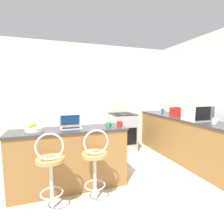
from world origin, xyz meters
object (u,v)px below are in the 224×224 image
object	(u,v)px
laptop	(71,124)
mug_green	(108,125)
microwave	(198,112)
mug_white	(214,121)
mug_red	(119,124)
fruit_bowl	(34,128)
stove_range	(123,132)
bar_stool_near	(51,175)
toaster	(177,112)
mug_blue	(163,111)
bar_stool_far	(95,168)

from	to	relation	value
laptop	mug_green	bearing A→B (deg)	-18.79
microwave	laptop	bearing A→B (deg)	177.56
laptop	mug_white	world-z (taller)	laptop
mug_red	fruit_bowl	xyz separation A→B (m)	(-1.24, 0.12, -0.01)
stove_range	mug_green	xyz separation A→B (m)	(-0.83, -1.45, 0.50)
stove_range	mug_red	size ratio (longest dim) A/B	10.00
bar_stool_near	fruit_bowl	xyz separation A→B (m)	(-0.21, 0.50, 0.48)
bar_stool_near	toaster	size ratio (longest dim) A/B	3.34
fruit_bowl	mug_green	xyz separation A→B (m)	(1.06, -0.12, 0.01)
stove_range	mug_red	world-z (taller)	mug_red
microwave	mug_red	distance (m)	1.64
microwave	mug_green	size ratio (longest dim) A/B	5.03
mug_blue	mug_white	size ratio (longest dim) A/B	0.96
mug_white	mug_green	size ratio (longest dim) A/B	1.02
fruit_bowl	mug_green	distance (m)	1.07
stove_range	fruit_bowl	world-z (taller)	fruit_bowl
bar_stool_near	bar_stool_far	xyz separation A→B (m)	(0.55, 0.00, 0.00)
microwave	mug_blue	size ratio (longest dim) A/B	5.14
bar_stool_far	mug_red	xyz separation A→B (m)	(0.49, 0.38, 0.49)
bar_stool_far	mug_blue	world-z (taller)	mug_blue
bar_stool_far	mug_red	bearing A→B (deg)	38.05
mug_white	bar_stool_far	bearing A→B (deg)	-178.10
mug_red	mug_white	bearing A→B (deg)	-11.00
mug_red	bar_stool_near	bearing A→B (deg)	-159.74
laptop	mug_green	distance (m)	0.58
bar_stool_far	mug_green	bearing A→B (deg)	51.13
mug_red	mug_white	distance (m)	1.64
stove_range	mug_white	xyz separation A→B (m)	(0.96, -1.75, 0.51)
bar_stool_near	mug_green	distance (m)	1.05
microwave	toaster	distance (m)	0.61
fruit_bowl	mug_white	bearing A→B (deg)	-8.53
mug_green	laptop	bearing A→B (deg)	161.21
bar_stool_near	mug_white	world-z (taller)	mug_white
toaster	mug_white	distance (m)	1.00
bar_stool_far	toaster	distance (m)	2.45
laptop	mug_white	size ratio (longest dim) A/B	3.14
toaster	mug_blue	xyz separation A→B (m)	(0.06, 0.64, -0.05)
toaster	mug_blue	size ratio (longest dim) A/B	3.19
toaster	mug_blue	world-z (taller)	toaster
bar_stool_near	mug_green	bearing A→B (deg)	23.81
mug_green	toaster	bearing A→B (deg)	20.49
toaster	stove_range	size ratio (longest dim) A/B	0.33
stove_range	mug_blue	xyz separation A→B (m)	(1.07, -0.12, 0.51)
bar_stool_far	fruit_bowl	xyz separation A→B (m)	(-0.76, 0.50, 0.48)
laptop	toaster	bearing A→B (deg)	11.88
mug_blue	fruit_bowl	distance (m)	3.20
microwave	toaster	size ratio (longest dim) A/B	1.61
microwave	stove_range	distance (m)	1.79
fruit_bowl	stove_range	bearing A→B (deg)	35.03
microwave	mug_blue	world-z (taller)	microwave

